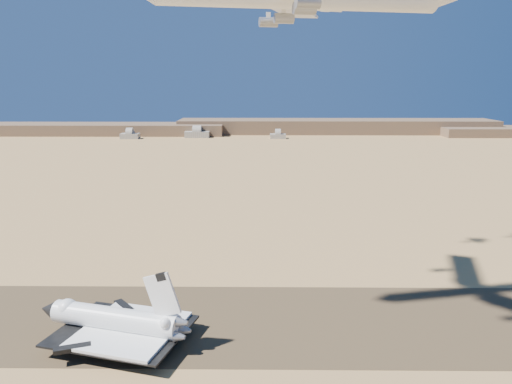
{
  "coord_description": "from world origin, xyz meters",
  "views": [
    {
      "loc": [
        19.91,
        -134.65,
        69.26
      ],
      "look_at": [
        18.34,
        8.0,
        37.3
      ],
      "focal_mm": 35.0,
      "sensor_mm": 36.0,
      "label": 1
    }
  ],
  "objects_px": {
    "crew_b": "(139,358)",
    "crew_c": "(133,360)",
    "crew_a": "(138,353)",
    "chase_jet_e": "(381,6)",
    "shuttle": "(114,322)",
    "chase_jet_d": "(327,9)"
  },
  "relations": [
    {
      "from": "crew_b",
      "to": "crew_c",
      "type": "distance_m",
      "value": 1.62
    },
    {
      "from": "crew_a",
      "to": "chase_jet_e",
      "type": "height_order",
      "value": "chase_jet_e"
    },
    {
      "from": "shuttle",
      "to": "chase_jet_d",
      "type": "relative_size",
      "value": 3.18
    },
    {
      "from": "chase_jet_d",
      "to": "chase_jet_e",
      "type": "xyz_separation_m",
      "value": [
        20.78,
        6.11,
        1.8
      ]
    },
    {
      "from": "shuttle",
      "to": "crew_a",
      "type": "height_order",
      "value": "shuttle"
    },
    {
      "from": "crew_c",
      "to": "chase_jet_d",
      "type": "height_order",
      "value": "chase_jet_d"
    },
    {
      "from": "crew_b",
      "to": "chase_jet_d",
      "type": "bearing_deg",
      "value": -41.61
    },
    {
      "from": "crew_a",
      "to": "crew_b",
      "type": "relative_size",
      "value": 1.06
    },
    {
      "from": "chase_jet_d",
      "to": "chase_jet_e",
      "type": "height_order",
      "value": "chase_jet_e"
    },
    {
      "from": "shuttle",
      "to": "chase_jet_d",
      "type": "xyz_separation_m",
      "value": [
        62.8,
        65.88,
        88.29
      ]
    },
    {
      "from": "crew_a",
      "to": "crew_b",
      "type": "bearing_deg",
      "value": -171.47
    },
    {
      "from": "shuttle",
      "to": "crew_b",
      "type": "bearing_deg",
      "value": -32.66
    },
    {
      "from": "crew_a",
      "to": "chase_jet_e",
      "type": "distance_m",
      "value": 145.04
    },
    {
      "from": "crew_a",
      "to": "crew_b",
      "type": "distance_m",
      "value": 2.61
    },
    {
      "from": "crew_a",
      "to": "chase_jet_d",
      "type": "relative_size",
      "value": 0.13
    },
    {
      "from": "shuttle",
      "to": "chase_jet_e",
      "type": "xyz_separation_m",
      "value": [
        83.59,
        72.0,
        90.08
      ]
    },
    {
      "from": "crew_a",
      "to": "shuttle",
      "type": "bearing_deg",
      "value": 35.61
    },
    {
      "from": "crew_b",
      "to": "chase_jet_e",
      "type": "height_order",
      "value": "chase_jet_e"
    },
    {
      "from": "crew_c",
      "to": "crew_a",
      "type": "bearing_deg",
      "value": -68.03
    },
    {
      "from": "chase_jet_e",
      "to": "crew_a",
      "type": "bearing_deg",
      "value": -143.28
    },
    {
      "from": "crew_c",
      "to": "chase_jet_d",
      "type": "relative_size",
      "value": 0.13
    },
    {
      "from": "chase_jet_d",
      "to": "crew_a",
      "type": "bearing_deg",
      "value": -148.62
    }
  ]
}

